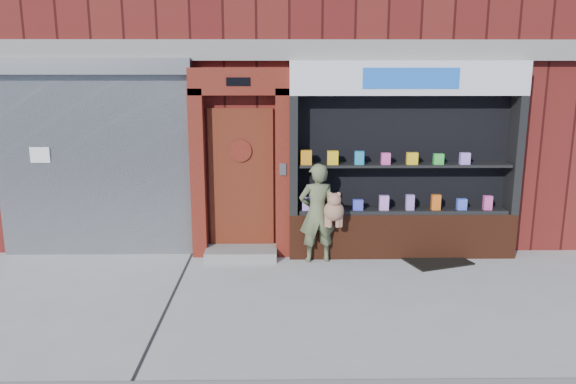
{
  "coord_description": "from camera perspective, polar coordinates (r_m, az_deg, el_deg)",
  "views": [
    {
      "loc": [
        -0.13,
        -6.62,
        2.92
      ],
      "look_at": [
        -0.03,
        1.0,
        1.21
      ],
      "focal_mm": 35.0,
      "sensor_mm": 36.0,
      "label": 1
    }
  ],
  "objects": [
    {
      "name": "pharmacy_bay",
      "position": [
        8.77,
        11.64,
        2.25
      ],
      "size": [
        3.5,
        0.41,
        3.0
      ],
      "color": "#4F2212",
      "rests_on": "ground"
    },
    {
      "name": "woman",
      "position": [
        8.45,
        3.17,
        -2.1
      ],
      "size": [
        0.69,
        0.52,
        1.52
      ],
      "color": "#5D6643",
      "rests_on": "ground"
    },
    {
      "name": "ground",
      "position": [
        7.23,
        0.37,
        -11.14
      ],
      "size": [
        80.0,
        80.0,
        0.0
      ],
      "primitive_type": "plane",
      "color": "#9E9E99",
      "rests_on": "ground"
    },
    {
      "name": "building",
      "position": [
        12.66,
        -0.16,
        17.56
      ],
      "size": [
        12.0,
        8.16,
        8.0
      ],
      "color": "#571614",
      "rests_on": "ground"
    },
    {
      "name": "shutter_bay",
      "position": [
        9.09,
        -19.19,
        4.37
      ],
      "size": [
        3.1,
        0.3,
        3.04
      ],
      "color": "gray",
      "rests_on": "ground"
    },
    {
      "name": "doormat",
      "position": [
        8.94,
        14.88,
        -6.77
      ],
      "size": [
        1.08,
        0.91,
        0.02
      ],
      "primitive_type": "cube",
      "rotation": [
        0.0,
        0.0,
        0.33
      ],
      "color": "black",
      "rests_on": "ground"
    },
    {
      "name": "red_door_bay",
      "position": [
        8.62,
        -4.85,
        2.86
      ],
      "size": [
        1.52,
        0.58,
        2.9
      ],
      "color": "#55160E",
      "rests_on": "ground"
    }
  ]
}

